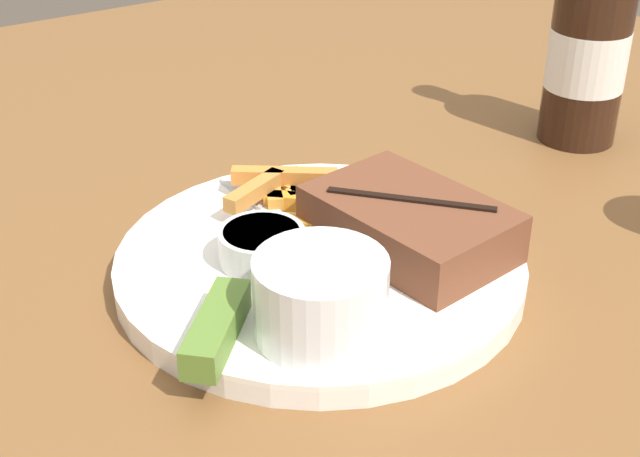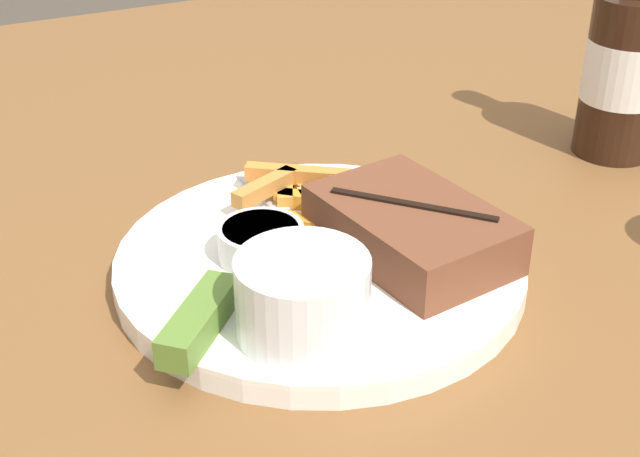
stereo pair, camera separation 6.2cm
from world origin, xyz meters
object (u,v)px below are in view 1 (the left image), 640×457
dipping_sauce_cup (262,244)px  fork_utensil (263,209)px  steak_portion (409,223)px  beer_bottle (588,54)px  knife_utensil (362,237)px  dinner_plate (320,264)px  pickle_spear (217,328)px  coleslaw_cup (321,293)px

dipping_sauce_cup → fork_utensil: (-0.06, 0.04, -0.01)m
steak_portion → beer_bottle: bearing=108.3°
dipping_sauce_cup → fork_utensil: dipping_sauce_cup is taller
steak_portion → knife_utensil: steak_portion is taller
dinner_plate → pickle_spear: size_ratio=3.95×
dinner_plate → dipping_sauce_cup: dipping_sauce_cup is taller
dipping_sauce_cup → pickle_spear: dipping_sauce_cup is taller
fork_utensil → steak_portion: bearing=29.1°
dipping_sauce_cup → steak_portion: bearing=67.7°
coleslaw_cup → pickle_spear: bearing=-115.8°
pickle_spear → fork_utensil: pickle_spear is taller
knife_utensil → beer_bottle: 0.31m
beer_bottle → fork_utensil: bearing=-92.0°
steak_portion → fork_utensil: bearing=-149.6°
steak_portion → beer_bottle: beer_bottle is taller
coleslaw_cup → fork_utensil: bearing=162.1°
fork_utensil → knife_utensil: (0.08, 0.04, 0.00)m
steak_portion → pickle_spear: size_ratio=2.05×
steak_portion → coleslaw_cup: size_ratio=1.83×
coleslaw_cup → dipping_sauce_cup: size_ratio=1.36×
coleslaw_cup → pickle_spear: 0.07m
dinner_plate → steak_portion: steak_portion is taller
fork_utensil → knife_utensil: knife_utensil is taller
dipping_sauce_cup → beer_bottle: 0.38m
pickle_spear → beer_bottle: beer_bottle is taller
knife_utensil → beer_bottle: size_ratio=0.72×
dinner_plate → dipping_sauce_cup: bearing=-109.0°
dipping_sauce_cup → coleslaw_cup: bearing=-7.7°
steak_portion → coleslaw_cup: bearing=-64.8°
dipping_sauce_cup → fork_utensil: size_ratio=0.45×
dipping_sauce_cup → knife_utensil: dipping_sauce_cup is taller
steak_portion → beer_bottle: 0.29m
dinner_plate → steak_portion: bearing=65.6°
dinner_plate → coleslaw_cup: size_ratio=3.53×
steak_portion → pickle_spear: (0.02, -0.17, -0.01)m
steak_portion → knife_utensil: size_ratio=0.91×
fork_utensil → beer_bottle: (0.01, 0.33, 0.06)m
dinner_plate → knife_utensil: bearing=87.0°
fork_utensil → beer_bottle: 0.34m
knife_utensil → beer_bottle: (-0.07, 0.30, 0.06)m
coleslaw_cup → beer_bottle: beer_bottle is taller
steak_portion → fork_utensil: 0.12m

